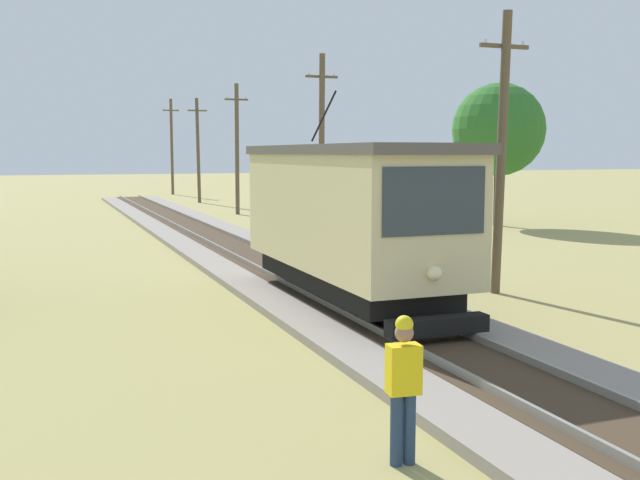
% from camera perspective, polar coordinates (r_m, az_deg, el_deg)
% --- Properties ---
extents(red_tram, '(2.60, 8.54, 4.79)m').
position_cam_1_polar(red_tram, '(17.24, 2.20, 1.91)').
color(red_tram, beige).
rests_on(red_tram, rail_right).
extents(utility_pole_near_tram, '(1.40, 0.45, 7.15)m').
position_cam_1_polar(utility_pole_near_tram, '(19.54, 13.76, 6.62)').
color(utility_pole_near_tram, brown).
rests_on(utility_pole_near_tram, ground).
extents(utility_pole_mid, '(1.40, 0.41, 7.66)m').
position_cam_1_polar(utility_pole_mid, '(30.94, 0.12, 7.25)').
color(utility_pole_mid, brown).
rests_on(utility_pole_mid, ground).
extents(utility_pole_far, '(1.40, 0.34, 7.65)m').
position_cam_1_polar(utility_pole_far, '(44.21, -6.39, 7.05)').
color(utility_pole_far, brown).
rests_on(utility_pole_far, ground).
extents(utility_pole_distant, '(1.40, 0.63, 7.60)m').
position_cam_1_polar(utility_pole_distant, '(55.25, -9.35, 6.90)').
color(utility_pole_distant, brown).
rests_on(utility_pole_distant, ground).
extents(utility_pole_horizon, '(1.40, 0.25, 8.28)m').
position_cam_1_polar(utility_pole_horizon, '(66.32, -11.32, 7.11)').
color(utility_pole_horizon, brown).
rests_on(utility_pole_horizon, ground).
extents(gravel_pile, '(2.78, 2.78, 1.02)m').
position_cam_1_polar(gravel_pile, '(21.45, 9.10, -1.75)').
color(gravel_pile, '#9E998E').
rests_on(gravel_pile, ground).
extents(track_worker, '(0.40, 0.28, 1.78)m').
position_cam_1_polar(track_worker, '(8.81, 6.43, -10.87)').
color(track_worker, navy).
rests_on(track_worker, ground).
extents(tree_left_far, '(4.59, 4.59, 7.08)m').
position_cam_1_polar(tree_left_far, '(38.18, 13.56, 8.24)').
color(tree_left_far, '#4C3823').
rests_on(tree_left_far, ground).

